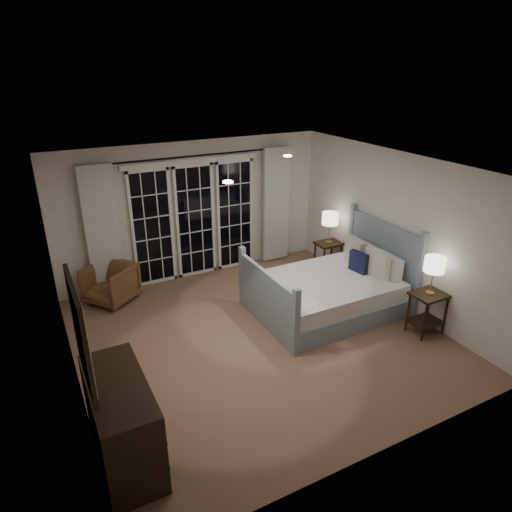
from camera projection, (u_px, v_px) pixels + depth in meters
name	position (u px, v px, depth m)	size (l,w,h in m)	color
floor	(258.00, 336.00, 6.75)	(5.00, 5.00, 0.00)	brown
ceiling	(258.00, 169.00, 5.76)	(5.00, 5.00, 0.00)	white
wall_left	(64.00, 300.00, 5.19)	(0.02, 5.00, 2.50)	beige
wall_right	(396.00, 230.00, 7.32)	(0.02, 5.00, 2.50)	beige
wall_back	(194.00, 210.00, 8.29)	(5.00, 0.02, 2.50)	beige
wall_front	(384.00, 355.00, 4.22)	(5.00, 0.02, 2.50)	beige
french_doors	(195.00, 219.00, 8.32)	(2.50, 0.04, 2.20)	black
curtain_rod	(193.00, 156.00, 7.81)	(0.03, 0.03, 3.50)	black
curtain_left	(103.00, 232.00, 7.53)	(0.55, 0.10, 2.25)	silver
curtain_right	(276.00, 205.00, 8.93)	(0.55, 0.10, 2.25)	silver
downlight_a	(288.00, 156.00, 6.59)	(0.12, 0.12, 0.01)	white
downlight_b	(228.00, 182.00, 5.18)	(0.12, 0.12, 0.01)	white
bed	(330.00, 291.00, 7.37)	(2.28, 1.64, 1.33)	#84949F
nightstand_left	(427.00, 307.00, 6.70)	(0.50, 0.40, 0.65)	black
nightstand_right	(328.00, 253.00, 8.67)	(0.46, 0.37, 0.60)	black
lamp_left	(435.00, 265.00, 6.43)	(0.29, 0.29, 0.57)	tan
lamp_right	(330.00, 219.00, 8.40)	(0.30, 0.30, 0.59)	tan
armchair	(111.00, 283.00, 7.62)	(0.71, 0.73, 0.66)	brown
dresser	(122.00, 421.00, 4.53)	(0.55, 1.30, 0.92)	black
mirror	(81.00, 334.00, 4.00)	(0.05, 0.85, 1.00)	black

